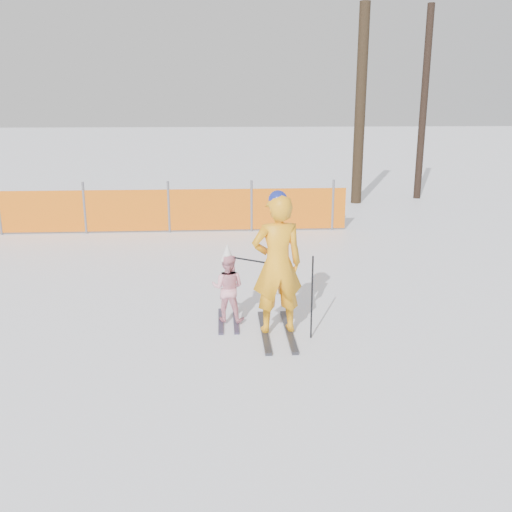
# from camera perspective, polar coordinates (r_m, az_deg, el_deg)

# --- Properties ---
(ground) EXTENTS (120.00, 120.00, 0.00)m
(ground) POSITION_cam_1_polar(r_m,az_deg,el_deg) (7.91, 0.23, -7.97)
(ground) COLOR white
(ground) RESTS_ON ground
(adult) EXTENTS (0.75, 1.46, 2.00)m
(adult) POSITION_cam_1_polar(r_m,az_deg,el_deg) (7.67, 2.14, -0.80)
(adult) COLOR black
(adult) RESTS_ON ground
(child) EXTENTS (0.56, 0.96, 1.17)m
(child) POSITION_cam_1_polar(r_m,az_deg,el_deg) (8.20, -2.84, -3.13)
(child) COLOR black
(child) RESTS_ON ground
(ski_poles) EXTENTS (1.03, 0.60, 1.16)m
(ski_poles) POSITION_cam_1_polar(r_m,az_deg,el_deg) (7.72, 3.63, -2.95)
(ski_poles) COLOR black
(ski_poles) RESTS_ON ground
(safety_fence) EXTENTS (14.34, 0.06, 1.25)m
(safety_fence) POSITION_cam_1_polar(r_m,az_deg,el_deg) (14.49, -20.06, 4.23)
(safety_fence) COLOR #595960
(safety_fence) RESTS_ON ground
(tree_trunks) EXTENTS (2.47, 1.00, 5.93)m
(tree_trunks) POSITION_cam_1_polar(r_m,az_deg,el_deg) (18.36, 12.54, 14.45)
(tree_trunks) COLOR black
(tree_trunks) RESTS_ON ground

